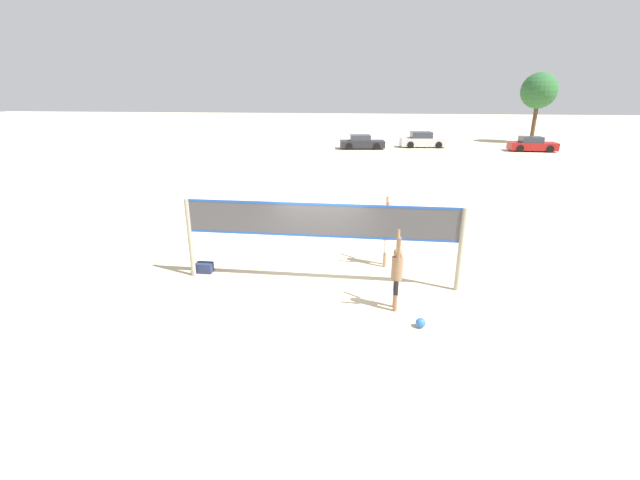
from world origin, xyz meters
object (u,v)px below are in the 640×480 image
volleyball (421,323)px  parked_car_mid (532,145)px  parked_car_far (423,140)px  tree_left_cluster (539,91)px  parked_car_near (362,143)px  gear_bag (204,268)px  player_spiker (397,270)px  volleyball_net (320,228)px  player_blocker (386,231)px

volleyball → parked_car_mid: (13.00, 33.21, 0.48)m
parked_car_far → tree_left_cluster: tree_left_cluster is taller
volleyball → parked_car_near: bearing=94.6°
parked_car_near → parked_car_mid: bearing=-6.4°
gear_bag → parked_car_far: size_ratio=0.11×
tree_left_cluster → parked_car_near: bearing=-157.6°
gear_bag → parked_car_mid: parked_car_mid is taller
volleyball → parked_car_mid: 35.67m
player_spiker → gear_bag: bearing=74.2°
parked_car_far → volleyball_net: bearing=-106.2°
parked_car_near → tree_left_cluster: tree_left_cluster is taller
volleyball → parked_car_far: bearing=84.7°
parked_car_mid → player_blocker: bearing=-113.6°
gear_bag → tree_left_cluster: bearing=60.4°
volleyball_net → player_spiker: size_ratio=3.83×
gear_bag → parked_car_mid: (19.26, 30.77, 0.45)m
gear_bag → player_spiker: bearing=-15.8°
parked_car_far → gear_bag: bearing=-112.2°
parked_car_near → tree_left_cluster: bearing=15.1°
volleyball_net → parked_car_far: size_ratio=1.71×
player_spiker → parked_car_far: bearing=-6.4°
volleyball_net → parked_car_mid: (15.66, 31.03, -1.04)m
volleyball_net → parked_car_far: volleyball_net is taller
volleyball → tree_left_cluster: tree_left_cluster is taller
volleyball_net → parked_car_mid: bearing=63.2°
parked_car_far → tree_left_cluster: bearing=18.5°
parked_car_far → tree_left_cluster: size_ratio=0.64×
volleyball_net → gear_bag: volleyball_net is taller
volleyball → parked_car_mid: parked_car_mid is taller
parked_car_mid → parked_car_far: (-9.73, 1.70, 0.07)m
player_spiker → parked_car_near: 32.20m
volleyball_net → volleyball: bearing=-39.3°
parked_car_far → tree_left_cluster: (11.97, 5.43, 4.60)m
volleyball_net → parked_car_near: bearing=90.0°
gear_bag → tree_left_cluster: size_ratio=0.07×
tree_left_cluster → parked_car_mid: bearing=-107.4°
player_spiker → player_blocker: (-0.22, 2.86, 0.09)m
volleyball_net → player_spiker: 2.56m
player_spiker → parked_car_far: player_spiker is taller
gear_bag → tree_left_cluster: tree_left_cluster is taller
player_blocker → tree_left_cluster: bearing=156.4°
parked_car_near → gear_bag: bearing=-104.1°
player_blocker → volleyball: 3.92m
parked_car_near → parked_car_far: 6.23m
parked_car_near → tree_left_cluster: 19.91m
parked_car_mid → parked_car_far: 9.88m
parked_car_near → parked_car_far: parked_car_far is taller
volleyball_net → volleyball: volleyball_net is taller
volleyball → tree_left_cluster: 43.43m
tree_left_cluster → volleyball_net: bearing=-115.1°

